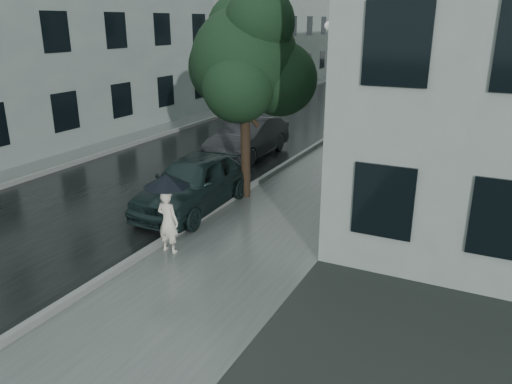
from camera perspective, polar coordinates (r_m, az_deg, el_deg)
The scene contains 14 objects.
ground at distance 10.71m, azimuth -5.91°, elevation -8.90°, with size 120.00×120.00×0.00m, color black.
sidewalk at distance 21.15m, azimuth 12.15°, elevation 4.91°, with size 3.50×60.00×0.01m, color slate.
kerb_near at distance 21.63m, azimuth 7.47°, elevation 5.68°, with size 0.15×60.00×0.15m, color slate.
asphalt_road at distance 22.98m, azimuth -0.86°, elevation 6.44°, with size 6.85×60.00×0.00m, color black.
kerb_far at distance 24.72m, azimuth -8.17°, elevation 7.32°, with size 0.15×60.00×0.15m, color slate.
sidewalk_far at distance 25.26m, azimuth -9.91°, elevation 7.31°, with size 1.70×60.00×0.01m, color #4C5451.
building_far_a at distance 24.75m, azimuth -24.73°, elevation 16.78°, with size 7.02×20.00×9.50m.
building_far_b at distance 42.43m, azimuth -0.28°, elevation 17.64°, with size 7.02×18.00×8.00m.
pedestrian at distance 11.35m, azimuth -10.03°, elevation -3.34°, with size 0.53×0.35×1.46m, color silver.
umbrella at distance 11.00m, azimuth -10.19°, elevation 1.32°, with size 1.09×1.09×0.97m.
street_tree at distance 14.29m, azimuth -1.07°, elevation 14.91°, with size 3.90×3.54×5.88m.
lamp_post at distance 21.49m, azimuth 9.09°, elevation 13.03°, with size 0.84×0.40×4.97m.
car_near at distance 13.90m, azimuth -7.08°, elevation 1.12°, with size 1.79×4.45×1.51m, color #182929.
car_far at distance 19.19m, azimuth -0.90°, elevation 6.24°, with size 1.60×4.58×1.51m, color black.
Camera 1 is at (5.14, -7.97, 4.99)m, focal length 35.00 mm.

